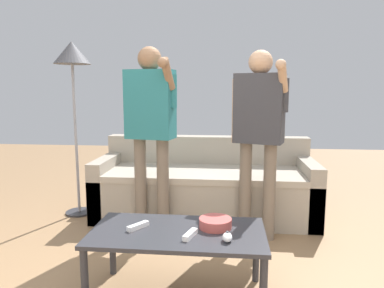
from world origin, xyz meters
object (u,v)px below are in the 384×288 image
at_px(game_remote_nunchuk, 227,237).
at_px(game_remote_wand_near, 190,234).
at_px(coffee_table, 178,239).
at_px(floor_lamp, 72,64).
at_px(snack_bowl, 215,223).
at_px(player_right, 259,123).
at_px(player_left, 151,118).
at_px(game_remote_wand_far, 138,226).
at_px(couch, 205,187).

distance_m(game_remote_nunchuk, game_remote_wand_near, 0.22).
xyz_separation_m(coffee_table, floor_lamp, (-1.25, 1.42, 1.15)).
distance_m(snack_bowl, game_remote_wand_near, 0.21).
distance_m(floor_lamp, player_right, 1.93).
relative_size(player_left, game_remote_wand_far, 11.33).
relative_size(couch, player_left, 1.32).
relative_size(coffee_table, floor_lamp, 0.60).
relative_size(couch, game_remote_wand_far, 14.99).
bearing_deg(coffee_table, game_remote_wand_near, -45.27).
xyz_separation_m(snack_bowl, floor_lamp, (-1.47, 1.35, 1.07)).
bearing_deg(player_left, snack_bowl, -57.26).
height_order(coffee_table, snack_bowl, snack_bowl).
bearing_deg(floor_lamp, couch, 4.81).
relative_size(snack_bowl, game_remote_nunchuk, 2.30).
height_order(couch, game_remote_nunchuk, couch).
height_order(floor_lamp, player_right, floor_lamp).
relative_size(couch, snack_bowl, 10.76).
bearing_deg(floor_lamp, coffee_table, -48.80).
relative_size(game_remote_nunchuk, floor_lamp, 0.05).
height_order(player_right, game_remote_wand_far, player_right).
distance_m(couch, player_left, 1.02).
bearing_deg(game_remote_wand_near, floor_lamp, 131.41).
xyz_separation_m(game_remote_nunchuk, floor_lamp, (-1.55, 1.55, 1.07)).
bearing_deg(game_remote_nunchuk, couch, 97.91).
relative_size(couch, player_right, 1.36).
xyz_separation_m(couch, snack_bowl, (0.16, -1.46, 0.18)).
xyz_separation_m(player_right, game_remote_wand_near, (-0.47, -1.07, -0.56)).
bearing_deg(game_remote_wand_near, player_right, 66.36).
xyz_separation_m(couch, floor_lamp, (-1.32, -0.11, 1.25)).
height_order(couch, player_left, player_left).
xyz_separation_m(game_remote_nunchuk, player_right, (0.25, 1.11, 0.55)).
height_order(coffee_table, player_right, player_right).
distance_m(game_remote_nunchuk, floor_lamp, 2.44).
distance_m(player_right, game_remote_wand_near, 1.30).
distance_m(couch, snack_bowl, 1.48).
distance_m(player_left, game_remote_wand_far, 1.17).
bearing_deg(game_remote_wand_far, couch, 78.23).
height_order(game_remote_nunchuk, game_remote_wand_near, game_remote_nunchuk).
relative_size(snack_bowl, player_left, 0.12).
bearing_deg(game_remote_wand_far, player_left, 97.42).
bearing_deg(couch, game_remote_wand_far, -101.77).
height_order(game_remote_nunchuk, floor_lamp, floor_lamp).
bearing_deg(floor_lamp, player_left, -25.47).
bearing_deg(player_right, game_remote_nunchuk, -102.89).
xyz_separation_m(coffee_table, snack_bowl, (0.23, 0.07, 0.08)).
bearing_deg(snack_bowl, floor_lamp, 137.42).
height_order(couch, floor_lamp, floor_lamp).
relative_size(player_left, player_right, 1.03).
bearing_deg(floor_lamp, game_remote_wand_near, -48.59).
height_order(coffee_table, game_remote_wand_near, game_remote_wand_near).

